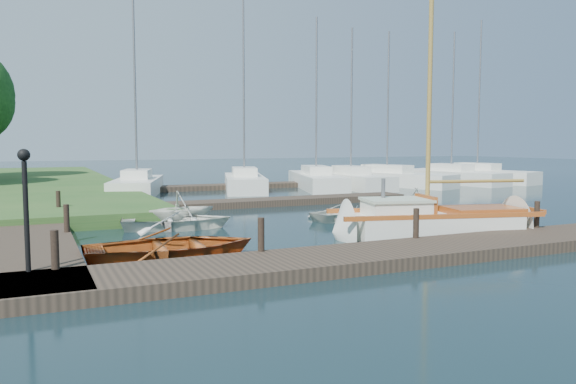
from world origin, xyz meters
name	(u,v)px	position (x,y,z in m)	size (l,w,h in m)	color
ground	(288,227)	(0.00, 0.00, 0.00)	(160.00, 160.00, 0.00)	black
near_dock	(391,255)	(0.00, -6.00, 0.15)	(18.00, 2.20, 0.30)	#31281F
left_dock	(29,230)	(-8.00, 2.00, 0.15)	(2.20, 18.00, 0.30)	#31281F
far_dock	(268,202)	(2.00, 6.50, 0.15)	(14.00, 1.60, 0.30)	#31281F
pontoon	(324,183)	(10.00, 16.00, 0.15)	(30.00, 1.60, 0.30)	#31281F
mooring_post_0	(55,250)	(-7.50, -5.00, 0.70)	(0.16, 0.16, 0.80)	black
mooring_post_1	(261,234)	(-3.00, -5.00, 0.70)	(0.16, 0.16, 0.80)	black
mooring_post_2	(416,223)	(1.50, -5.00, 0.70)	(0.16, 0.16, 0.80)	black
mooring_post_3	(537,214)	(6.00, -5.00, 0.70)	(0.16, 0.16, 0.80)	black
mooring_post_4	(67,218)	(-7.00, 0.00, 0.70)	(0.16, 0.16, 0.80)	black
mooring_post_5	(58,202)	(-7.00, 5.00, 0.70)	(0.16, 0.16, 0.80)	black
lamp_post	(25,193)	(-8.00, -5.00, 1.87)	(0.24, 0.24, 2.44)	black
sailboat	(438,225)	(3.38, -3.64, 0.34)	(7.41, 3.63, 9.83)	white
dinghy	(172,243)	(-4.82, -3.68, 0.43)	(2.95, 4.13, 0.86)	#953B10
tender_a	(177,218)	(-3.52, 1.19, 0.37)	(2.56, 3.59, 0.74)	white
tender_b	(182,206)	(-3.08, 2.26, 0.64)	(2.10, 2.43, 1.28)	white
tender_c	(349,210)	(2.92, 0.87, 0.33)	(2.29, 3.21, 0.66)	white
tender_d	(418,197)	(7.37, 2.53, 0.51)	(1.68, 1.94, 1.02)	white
marina_boat_0	(137,184)	(-2.58, 14.26, 0.58)	(4.20, 7.46, 11.87)	white
marina_boat_2	(244,181)	(3.74, 14.40, 0.58)	(4.33, 7.82, 12.01)	white
marina_boat_3	(316,179)	(8.64, 14.49, 0.56)	(4.91, 9.87, 10.67)	white
marina_boat_4	(351,179)	(10.63, 13.54, 0.56)	(2.75, 8.09, 10.01)	white
marina_boat_5	(387,177)	(13.83, 14.18, 0.56)	(5.32, 9.74, 10.16)	white
marina_boat_6	(451,176)	(18.98, 13.80, 0.57)	(3.48, 8.58, 10.48)	white
marina_boat_7	(477,174)	(21.77, 14.23, 0.57)	(4.32, 8.97, 11.59)	white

